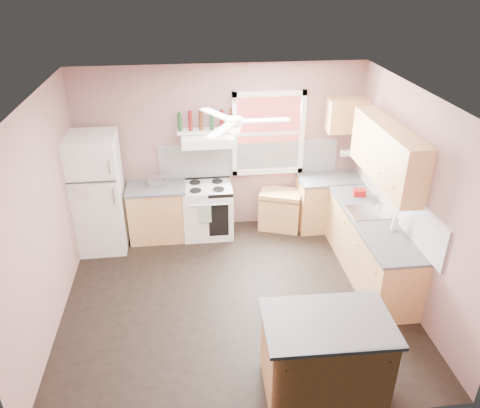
{
  "coord_description": "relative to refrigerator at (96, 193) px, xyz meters",
  "views": [
    {
      "loc": [
        -0.53,
        -5.0,
        4.05
      ],
      "look_at": [
        0.1,
        0.3,
        1.25
      ],
      "focal_mm": 35.0,
      "sensor_mm": 36.0,
      "label": 1
    }
  ],
  "objects": [
    {
      "name": "window_frame",
      "position": [
        2.7,
        0.43,
        0.68
      ],
      "size": [
        1.16,
        0.07,
        1.36
      ],
      "primitive_type": "cube",
      "color": "white",
      "rests_on": "wall_back"
    },
    {
      "name": "upper_cabinet_corner",
      "position": [
        3.9,
        0.3,
        0.98
      ],
      "size": [
        0.6,
        0.33,
        0.52
      ],
      "primitive_type": "cube",
      "color": "#AE7D48",
      "rests_on": "wall_back"
    },
    {
      "name": "island",
      "position": [
        2.7,
        -3.13,
        -0.49
      ],
      "size": [
        1.24,
        0.8,
        0.86
      ],
      "primitive_type": "cube",
      "rotation": [
        0.0,
        0.0,
        -0.03
      ],
      "color": "#AE7D48",
      "rests_on": "floor"
    },
    {
      "name": "sink",
      "position": [
        3.89,
        -1.03,
        -0.02
      ],
      "size": [
        0.55,
        0.45,
        0.03
      ],
      "primitive_type": "cube",
      "color": "silver",
      "rests_on": "counter_right"
    },
    {
      "name": "range_hood",
      "position": [
        1.72,
        0.22,
        0.7
      ],
      "size": [
        0.78,
        0.5,
        0.14
      ],
      "primitive_type": "cube",
      "color": "white",
      "rests_on": "wall_back"
    },
    {
      "name": "refrigerator",
      "position": [
        0.0,
        0.0,
        0.0
      ],
      "size": [
        0.79,
        0.77,
        1.83
      ],
      "primitive_type": "cube",
      "rotation": [
        0.0,
        0.0,
        0.02
      ],
      "color": "white",
      "rests_on": "floor"
    },
    {
      "name": "window_view",
      "position": [
        2.7,
        0.45,
        0.68
      ],
      "size": [
        1.0,
        0.02,
        1.2
      ],
      "primitive_type": "cube",
      "color": "maroon",
      "rests_on": "wall_back"
    },
    {
      "name": "counter_corner",
      "position": [
        3.7,
        0.17,
        -0.04
      ],
      "size": [
        1.02,
        0.62,
        0.04
      ],
      "primitive_type": "cube",
      "color": "#4C4C4F",
      "rests_on": "base_cabinet_corner"
    },
    {
      "name": "toaster",
      "position": [
        0.94,
        0.19,
        0.07
      ],
      "size": [
        0.31,
        0.22,
        0.18
      ],
      "primitive_type": "cube",
      "rotation": [
        0.0,
        0.0,
        -0.24
      ],
      "color": "silver",
      "rests_on": "counter_left"
    },
    {
      "name": "stove",
      "position": [
        1.68,
        0.17,
        -0.49
      ],
      "size": [
        0.78,
        0.64,
        0.86
      ],
      "primitive_type": "cube",
      "rotation": [
        0.0,
        0.0,
        0.0
      ],
      "color": "white",
      "rests_on": "floor"
    },
    {
      "name": "island_top",
      "position": [
        2.7,
        -3.13,
        -0.04
      ],
      "size": [
        1.31,
        0.87,
        0.04
      ],
      "primitive_type": "cube",
      "rotation": [
        0.0,
        0.0,
        -0.03
      ],
      "color": "#4C4C4F",
      "rests_on": "island"
    },
    {
      "name": "backsplash_back",
      "position": [
        2.4,
        0.46,
        0.26
      ],
      "size": [
        2.9,
        0.03,
        0.55
      ],
      "primitive_type": "cube",
      "color": "white",
      "rests_on": "wall_back"
    },
    {
      "name": "base_cabinet_left",
      "position": [
        0.89,
        0.17,
        -0.49
      ],
      "size": [
        0.9,
        0.6,
        0.86
      ],
      "primitive_type": "cube",
      "color": "#AE7D48",
      "rests_on": "floor"
    },
    {
      "name": "wall_left",
      "position": [
        -0.33,
        -1.53,
        0.43
      ],
      "size": [
        0.05,
        4.0,
        2.7
      ],
      "primitive_type": "cube",
      "color": "#865F5C",
      "rests_on": "ground"
    },
    {
      "name": "counter_right",
      "position": [
        3.89,
        -1.23,
        -0.04
      ],
      "size": [
        0.62,
        2.22,
        0.04
      ],
      "primitive_type": "cube",
      "color": "#4C4C4F",
      "rests_on": "base_cabinet_right"
    },
    {
      "name": "base_cabinet_corner",
      "position": [
        3.7,
        0.17,
        -0.49
      ],
      "size": [
        1.0,
        0.6,
        0.86
      ],
      "primitive_type": "cube",
      "color": "#AE7D48",
      "rests_on": "floor"
    },
    {
      "name": "wall_back",
      "position": [
        1.95,
        0.5,
        0.43
      ],
      "size": [
        4.5,
        0.05,
        2.7
      ],
      "primitive_type": "cube",
      "color": "#865F5C",
      "rests_on": "ground"
    },
    {
      "name": "ceiling",
      "position": [
        1.95,
        -1.53,
        1.78
      ],
      "size": [
        4.5,
        4.5,
        0.0
      ],
      "primitive_type": "plane",
      "color": "white",
      "rests_on": "ground"
    },
    {
      "name": "counter_left",
      "position": [
        0.89,
        0.17,
        -0.04
      ],
      "size": [
        0.92,
        0.62,
        0.04
      ],
      "primitive_type": "cube",
      "color": "#4C4C4F",
      "rests_on": "base_cabinet_left"
    },
    {
      "name": "backsplash_right",
      "position": [
        4.18,
        -1.23,
        0.26
      ],
      "size": [
        0.03,
        2.6,
        0.55
      ],
      "primitive_type": "cube",
      "color": "white",
      "rests_on": "wall_right"
    },
    {
      "name": "red_caddy",
      "position": [
        3.94,
        -0.51,
        0.03
      ],
      "size": [
        0.2,
        0.15,
        0.1
      ],
      "primitive_type": "cube",
      "rotation": [
        0.0,
        0.0,
        -0.17
      ],
      "color": "#A00D0E",
      "rests_on": "counter_right"
    },
    {
      "name": "ceiling_fan_hub",
      "position": [
        1.95,
        -1.53,
        1.53
      ],
      "size": [
        0.2,
        0.2,
        0.08
      ],
      "primitive_type": "cylinder",
      "color": "white",
      "rests_on": "ceiling"
    },
    {
      "name": "base_cabinet_right",
      "position": [
        3.9,
        -1.23,
        -0.49
      ],
      "size": [
        0.6,
        2.2,
        0.86
      ],
      "primitive_type": "cube",
      "color": "#AE7D48",
      "rests_on": "floor"
    },
    {
      "name": "upper_cabinet_right",
      "position": [
        4.03,
        -1.03,
        0.86
      ],
      "size": [
        0.33,
        1.8,
        0.76
      ],
      "primitive_type": "cube",
      "color": "#AE7D48",
      "rests_on": "wall_right"
    },
    {
      "name": "paper_towel",
      "position": [
        4.02,
        0.33,
        0.33
      ],
      "size": [
        0.26,
        0.12,
        0.12
      ],
      "primitive_type": "cylinder",
      "rotation": [
        0.0,
        1.57,
        0.0
      ],
      "color": "white",
      "rests_on": "wall_back"
    },
    {
      "name": "floor",
      "position": [
        1.95,
        -1.53,
        -0.92
      ],
      "size": [
        4.5,
        4.5,
        0.0
      ],
      "primitive_type": "plane",
      "color": "black",
      "rests_on": "ground"
    },
    {
      "name": "faucet",
      "position": [
        4.05,
        -1.03,
        0.05
      ],
      "size": [
        0.03,
        0.03,
        0.14
      ],
      "primitive_type": "cylinder",
      "color": "silver",
      "rests_on": "sink"
    },
    {
      "name": "soap_bottle",
      "position": [
        4.04,
        -1.54,
        0.1
      ],
      "size": [
        0.13,
        0.13,
        0.24
      ],
      "primitive_type": "imported",
      "rotation": [
        0.0,
        0.0,
        2.49
      ],
      "color": "silver",
      "rests_on": "counter_right"
    },
    {
      "name": "bottle_shelf",
      "position": [
        1.72,
        0.34,
        0.8
      ],
      "size": [
        0.9,
        0.26,
        0.03
      ],
      "primitive_type": "cube",
      "color": "white",
      "rests_on": "range_hood"
    },
    {
      "name": "wine_bottles",
      "position": [
        1.72,
        0.34,
        0.96
      ],
      "size": [
        0.86,
        0.06,
        0.31
      ],
      "color": "#143819",
      "rests_on": "bottle_shelf"
    },
    {
      "name": "cart",
      "position": [
        2.9,
        0.22,
        -0.58
      ],
      "size": [
        0.78,
        0.64,
        0.66
      ],
      "primitive_type": "cube",
      "rotation": [
        0.0,
        0.0,
        -0.35
      ],
      "color": "#AE7D48",
      "rests_on": "floor"
    },
    {
      "name": "wall_right",
      "position": [
        4.22,
        -1.53,
        0.43
      ],
      "size": [
        0.05,
        4.0,
        2.7
      ],
      "primitive_type": "cube",
      "color": "#865F5C",
      "rests_on": "ground"
    }
  ]
}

